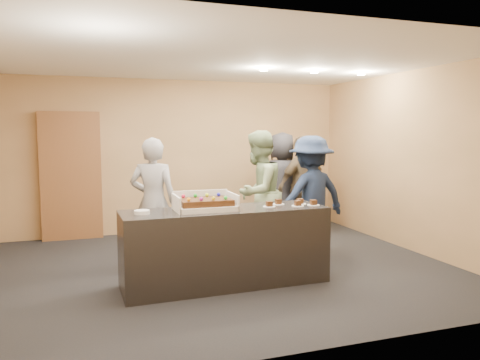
{
  "coord_description": "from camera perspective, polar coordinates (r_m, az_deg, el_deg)",
  "views": [
    {
      "loc": [
        -1.69,
        -5.79,
        1.8
      ],
      "look_at": [
        0.27,
        0.0,
        1.16
      ],
      "focal_mm": 35.0,
      "sensor_mm": 36.0,
      "label": 1
    }
  ],
  "objects": [
    {
      "name": "cake_box",
      "position": [
        5.4,
        -4.34,
        -3.15
      ],
      "size": [
        0.69,
        0.47,
        0.2
      ],
      "color": "white",
      "rests_on": "serving_counter"
    },
    {
      "name": "room",
      "position": [
        6.05,
        -2.47,
        1.7
      ],
      "size": [
        6.04,
        6.0,
        2.7
      ],
      "color": "black",
      "rests_on": "ground"
    },
    {
      "name": "slice_a",
      "position": [
        5.59,
        3.58,
        -3.05
      ],
      "size": [
        0.15,
        0.15,
        0.07
      ],
      "color": "white",
      "rests_on": "serving_counter"
    },
    {
      "name": "ceiling_spotlights",
      "position": [
        7.15,
        9.04,
        12.9
      ],
      "size": [
        1.72,
        0.12,
        0.03
      ],
      "color": "#FFEAC6",
      "rests_on": "ceiling"
    },
    {
      "name": "slice_c",
      "position": [
        5.67,
        7.06,
        -2.96
      ],
      "size": [
        0.15,
        0.15,
        0.07
      ],
      "color": "white",
      "rests_on": "serving_counter"
    },
    {
      "name": "person_sage_man",
      "position": [
        6.82,
        2.24,
        -1.57
      ],
      "size": [
        1.11,
        1.09,
        1.81
      ],
      "primitive_type": "imported",
      "rotation": [
        0.0,
        0.0,
        3.84
      ],
      "color": "#8EA777",
      "rests_on": "floor"
    },
    {
      "name": "serving_counter",
      "position": [
        5.54,
        -1.77,
        -8.14
      ],
      "size": [
        2.42,
        0.76,
        0.9
      ],
      "primitive_type": "cube",
      "rotation": [
        0.0,
        0.0,
        0.02
      ],
      "color": "black",
      "rests_on": "floor"
    },
    {
      "name": "plate_stack",
      "position": [
        5.22,
        -11.87,
        -3.85
      ],
      "size": [
        0.17,
        0.17,
        0.04
      ],
      "primitive_type": "cylinder",
      "color": "white",
      "rests_on": "serving_counter"
    },
    {
      "name": "person_brown_extra",
      "position": [
        7.96,
        7.66,
        -0.85
      ],
      "size": [
        1.08,
        0.64,
        1.72
      ],
      "primitive_type": "imported",
      "rotation": [
        0.0,
        0.0,
        3.38
      ],
      "color": "brown",
      "rests_on": "floor"
    },
    {
      "name": "person_server_grey",
      "position": [
        6.32,
        -10.51,
        -2.68
      ],
      "size": [
        0.74,
        0.62,
        1.72
      ],
      "primitive_type": "imported",
      "rotation": [
        0.0,
        0.0,
        2.75
      ],
      "color": "gray",
      "rests_on": "floor"
    },
    {
      "name": "slice_e",
      "position": [
        5.76,
        8.94,
        -2.84
      ],
      "size": [
        0.15,
        0.15,
        0.07
      ],
      "color": "white",
      "rests_on": "serving_counter"
    },
    {
      "name": "person_dark_suit",
      "position": [
        8.14,
        5.12,
        -0.44
      ],
      "size": [
        0.98,
        0.77,
        1.78
      ],
      "primitive_type": "imported",
      "rotation": [
        0.0,
        0.0,
        2.89
      ],
      "color": "#28272C",
      "rests_on": "floor"
    },
    {
      "name": "slice_b",
      "position": [
        5.78,
        4.7,
        -2.77
      ],
      "size": [
        0.15,
        0.15,
        0.07
      ],
      "color": "white",
      "rests_on": "serving_counter"
    },
    {
      "name": "storage_cabinet",
      "position": [
        8.23,
        -19.9,
        0.47
      ],
      "size": [
        0.96,
        0.15,
        2.12
      ],
      "primitive_type": "cube",
      "color": "brown",
      "rests_on": "floor"
    },
    {
      "name": "sheet_cake",
      "position": [
        5.36,
        -4.28,
        -2.65
      ],
      "size": [
        0.59,
        0.4,
        0.11
      ],
      "color": "#3C1D0D",
      "rests_on": "cake_box"
    },
    {
      "name": "slice_d",
      "position": [
        5.84,
        7.34,
        -2.71
      ],
      "size": [
        0.15,
        0.15,
        0.07
      ],
      "color": "white",
      "rests_on": "serving_counter"
    },
    {
      "name": "person_navy_man",
      "position": [
        6.83,
        8.61,
        -1.93
      ],
      "size": [
        1.2,
        0.8,
        1.74
      ],
      "primitive_type": "imported",
      "rotation": [
        0.0,
        0.0,
        3.28
      ],
      "color": "#1A2643",
      "rests_on": "floor"
    }
  ]
}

